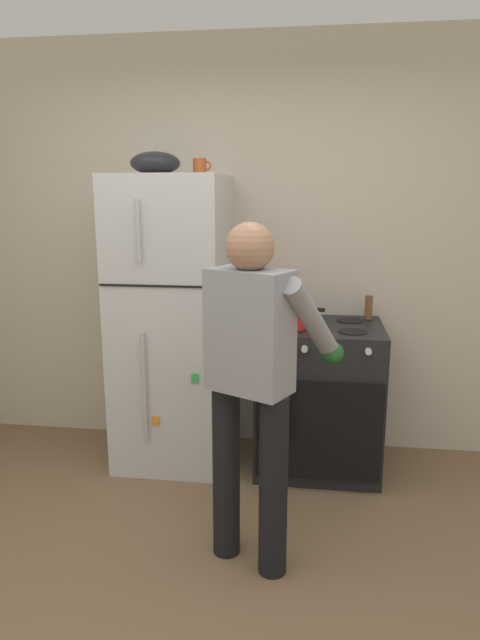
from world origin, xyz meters
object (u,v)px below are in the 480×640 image
Objects in this scene: stove_range at (318,398)px; red_pot at (295,316)px; pepper_mill at (369,307)px; mixing_bowl at (155,163)px; person_cook at (254,367)px; refrigerator at (173,323)px; coffee_mug at (200,167)px.

red_pot is at bearing -166.08° from stove_range.
stove_range is 6.14× the size of pepper_mill.
stove_range is 0.66m from pepper_mill.
stove_range is at bearing 13.92° from red_pot.
pepper_mill is 1.60m from mixing_bowl.
person_cook reaches higher than red_pot.
pepper_mill is at bearing 63.40° from person_cook.
refrigerator is 1.18m from person_cook.
coffee_mug is (0.18, 0.05, 0.96)m from refrigerator.
coffee_mug is (-0.75, 0.06, 1.41)m from stove_range.
red_pot is 0.52m from pepper_mill.
mixing_bowl is (-0.71, 1.00, 0.93)m from person_cook.
red_pot is 1.06m from coffee_mug.
mixing_bowl is (-0.26, -0.05, 0.02)m from coffee_mug.
pepper_mill is at bearing 35.04° from stove_range.
mixing_bowl is at bearing -169.22° from coffee_mug.
refrigerator is 1.96× the size of stove_range.
red_pot is at bearing -3.68° from refrigerator.
red_pot is at bearing -151.48° from pepper_mill.
person_cook is at bearing -98.38° from red_pot.
person_cook is 14.28× the size of coffee_mug.
pepper_mill is (1.05, 0.15, -0.87)m from coffee_mug.
stove_range is at bearing -0.59° from mixing_bowl.
refrigerator reaches higher than red_pot.
mixing_bowl reaches higher than pepper_mill.
stove_range is 1.14m from person_cook.
person_cook reaches higher than stove_range.
coffee_mug is 0.74× the size of pepper_mill.
stove_range is at bearing 73.12° from person_cook.
refrigerator is at bearing -164.60° from coffee_mug.
pepper_mill is (0.60, 1.20, 0.05)m from person_cook.
refrigerator reaches higher than stove_range.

